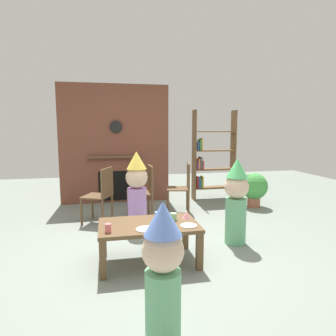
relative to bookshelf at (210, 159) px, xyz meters
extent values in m
plane|color=gray|center=(-1.49, -2.40, -0.86)|extent=(12.00, 12.00, 0.00)
cube|color=brown|center=(-1.99, 0.20, 0.34)|extent=(2.20, 0.18, 2.40)
cube|color=black|center=(-1.99, 0.10, -0.51)|extent=(0.70, 0.02, 0.60)
cube|color=brown|center=(-1.99, 0.06, 0.09)|extent=(1.10, 0.10, 0.04)
cylinder|color=black|center=(-1.97, 0.08, 0.69)|extent=(0.24, 0.04, 0.24)
cube|color=brown|center=(-0.36, 0.00, 0.09)|extent=(0.02, 0.28, 1.90)
cube|color=brown|center=(0.52, 0.00, 0.09)|extent=(0.02, 0.28, 1.90)
cube|color=brown|center=(0.08, 0.00, -0.61)|extent=(0.86, 0.28, 0.02)
cube|color=brown|center=(0.08, 0.00, -0.21)|extent=(0.86, 0.28, 0.02)
cube|color=brown|center=(0.08, 0.00, 0.19)|extent=(0.86, 0.28, 0.02)
cube|color=brown|center=(0.08, 0.00, 0.59)|extent=(0.86, 0.28, 0.02)
cube|color=#B23333|center=(-0.30, 0.00, -0.48)|extent=(0.03, 0.20, 0.25)
cube|color=#3359A5|center=(-0.26, 0.00, -0.48)|extent=(0.03, 0.20, 0.23)
cube|color=#3F8C4C|center=(-0.22, 0.00, -0.51)|extent=(0.03, 0.20, 0.18)
cube|color=gold|center=(-0.18, 0.00, -0.48)|extent=(0.03, 0.20, 0.25)
cube|color=#8C4C99|center=(-0.30, 0.00, -0.11)|extent=(0.02, 0.20, 0.17)
cube|color=#D87F3F|center=(-0.27, 0.00, -0.08)|extent=(0.03, 0.20, 0.23)
cube|color=#4C4C51|center=(-0.22, 0.00, -0.07)|extent=(0.04, 0.20, 0.26)
cube|color=#B23333|center=(-0.18, 0.00, -0.11)|extent=(0.02, 0.20, 0.18)
cube|color=#3359A5|center=(-0.30, 0.00, 0.29)|extent=(0.03, 0.20, 0.18)
cube|color=#3F8C4C|center=(-0.25, 0.00, 0.31)|extent=(0.03, 0.20, 0.23)
cube|color=gold|center=(-0.21, 0.00, 0.33)|extent=(0.02, 0.20, 0.25)
cube|color=brown|center=(-1.72, -2.77, -0.43)|extent=(1.11, 0.68, 0.04)
cube|color=brown|center=(-2.23, -3.07, -0.65)|extent=(0.07, 0.07, 0.41)
cube|color=brown|center=(-1.21, -3.07, -0.65)|extent=(0.07, 0.07, 0.41)
cube|color=brown|center=(-2.23, -2.48, -0.65)|extent=(0.07, 0.07, 0.41)
cube|color=brown|center=(-1.21, -2.48, -0.65)|extent=(0.07, 0.07, 0.41)
cylinder|color=#E5666B|center=(-2.17, -2.97, -0.36)|extent=(0.07, 0.07, 0.09)
cylinder|color=#8CD18C|center=(-1.42, -2.71, -0.37)|extent=(0.08, 0.08, 0.09)
cylinder|color=#669EE0|center=(-1.60, -2.67, -0.36)|extent=(0.07, 0.07, 0.10)
cylinder|color=white|center=(-1.30, -2.95, -0.40)|extent=(0.18, 0.18, 0.01)
cylinder|color=white|center=(-1.78, -2.97, -0.40)|extent=(0.21, 0.21, 0.01)
cone|color=pink|center=(-1.25, -2.66, -0.37)|extent=(0.10, 0.10, 0.08)
cube|color=silver|center=(-1.51, -2.94, -0.41)|extent=(0.12, 0.12, 0.01)
cylinder|color=#66B27F|center=(-1.81, -4.12, -0.58)|extent=(0.25, 0.25, 0.56)
sphere|color=beige|center=(-1.81, -4.12, -0.16)|extent=(0.29, 0.29, 0.29)
cone|color=#668CE5|center=(-1.81, -4.12, 0.07)|extent=(0.26, 0.26, 0.23)
cylinder|color=#66B27F|center=(-0.52, -2.45, -0.56)|extent=(0.27, 0.27, 0.61)
sphere|color=beige|center=(-0.52, -2.45, -0.09)|extent=(0.31, 0.31, 0.31)
cone|color=#4CB766|center=(-0.52, -2.45, 0.15)|extent=(0.28, 0.28, 0.25)
cylinder|color=#B27FCC|center=(-1.74, -1.63, -0.54)|extent=(0.28, 0.28, 0.63)
sphere|color=beige|center=(-1.74, -1.63, -0.06)|extent=(0.33, 0.33, 0.33)
cone|color=#F2D14C|center=(-1.74, -1.63, 0.19)|extent=(0.29, 0.29, 0.26)
cube|color=brown|center=(-2.34, -1.19, -0.42)|extent=(0.53, 0.53, 0.02)
cube|color=brown|center=(-2.17, -1.27, -0.18)|extent=(0.20, 0.37, 0.45)
cylinder|color=brown|center=(-2.42, -0.95, -0.64)|extent=(0.04, 0.04, 0.43)
cylinder|color=brown|center=(-2.58, -1.28, -0.64)|extent=(0.04, 0.04, 0.43)
cylinder|color=brown|center=(-2.10, -1.11, -0.64)|extent=(0.04, 0.04, 0.43)
cylinder|color=brown|center=(-2.25, -1.43, -0.64)|extent=(0.04, 0.04, 0.43)
cube|color=brown|center=(-1.64, -1.11, -0.42)|extent=(0.41, 0.41, 0.02)
cube|color=brown|center=(-1.45, -1.10, -0.18)|extent=(0.04, 0.40, 0.45)
cylinder|color=brown|center=(-1.82, -0.93, -0.64)|extent=(0.04, 0.04, 0.43)
cylinder|color=brown|center=(-1.81, -1.29, -0.64)|extent=(0.04, 0.04, 0.43)
cylinder|color=brown|center=(-1.46, -0.92, -0.64)|extent=(0.04, 0.04, 0.43)
cylinder|color=brown|center=(-1.45, -1.28, -0.64)|extent=(0.04, 0.04, 0.43)
cube|color=brown|center=(-0.92, -0.87, -0.42)|extent=(0.47, 0.47, 0.02)
cube|color=brown|center=(-0.74, -0.91, -0.18)|extent=(0.11, 0.40, 0.45)
cylinder|color=brown|center=(-1.06, -0.66, -0.64)|extent=(0.04, 0.04, 0.43)
cylinder|color=brown|center=(-1.13, -1.01, -0.64)|extent=(0.04, 0.04, 0.43)
cylinder|color=brown|center=(-0.71, -0.73, -0.64)|extent=(0.04, 0.04, 0.43)
cylinder|color=brown|center=(-0.78, -1.08, -0.64)|extent=(0.04, 0.04, 0.43)
cylinder|color=#9E5B42|center=(0.62, -0.79, -0.76)|extent=(0.24, 0.24, 0.19)
sphere|color=green|center=(0.62, -0.79, -0.45)|extent=(0.51, 0.51, 0.51)
camera|label=1|loc=(-2.16, -5.98, 0.66)|focal=31.75mm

